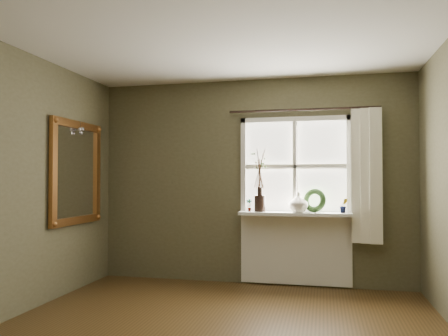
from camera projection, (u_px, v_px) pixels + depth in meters
ceiling at (205, 16)px, 3.41m from camera, size 4.50×4.50×0.00m
wall_back at (252, 181)px, 5.62m from camera, size 4.00×0.10×2.60m
window_frame at (295, 167)px, 5.43m from camera, size 1.36×0.06×1.24m
window_sill at (295, 214)px, 5.31m from camera, size 1.36×0.26×0.04m
window_apron at (295, 249)px, 5.41m from camera, size 1.36×0.04×0.88m
dark_jug at (260, 203)px, 5.41m from camera, size 0.16×0.16×0.20m
cream_vase at (298, 202)px, 5.31m from camera, size 0.30×0.30×0.24m
wreath at (314, 203)px, 5.30m from camera, size 0.32×0.24×0.30m
potted_plant_left at (249, 205)px, 5.44m from camera, size 0.09×0.06×0.16m
potted_plant_right at (344, 206)px, 5.19m from camera, size 0.12×0.10×0.18m
curtain at (366, 176)px, 5.15m from camera, size 0.36×0.12×1.59m
curtain_rod at (303, 110)px, 5.37m from camera, size 1.84×0.03×0.03m
gilt_mirror at (77, 172)px, 5.18m from camera, size 0.10×1.02×1.22m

